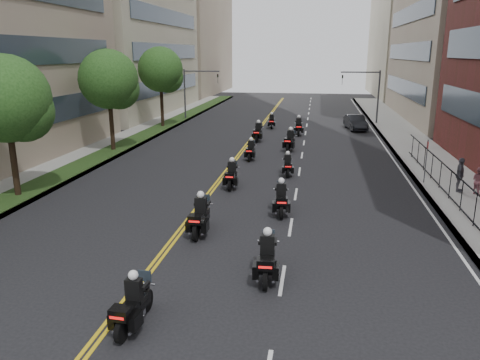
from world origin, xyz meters
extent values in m
cube|color=gray|center=(12.00, 25.00, 0.07)|extent=(4.00, 90.00, 0.15)
cube|color=gray|center=(-12.00, 25.00, 0.07)|extent=(4.00, 90.00, 0.15)
cube|color=#1D3814|center=(-11.20, 25.00, 0.17)|extent=(2.00, 90.00, 0.04)
cube|color=#333F4C|center=(13.95, 48.00, 3.50)|extent=(0.12, 24.08, 1.80)
cube|color=#333F4C|center=(13.95, 48.00, 7.50)|extent=(0.12, 24.08, 1.80)
cube|color=#333F4C|center=(13.95, 48.00, 11.50)|extent=(0.12, 24.08, 1.80)
cube|color=#A49F84|center=(21.50, 78.00, 13.00)|extent=(15.00, 28.00, 26.00)
cube|color=#333F4C|center=(-13.95, 17.00, 3.50)|extent=(0.12, 25.80, 1.80)
cube|color=#333F4C|center=(-13.95, 17.00, 7.50)|extent=(0.12, 25.80, 1.80)
cube|color=#333F4C|center=(-13.95, 48.00, 3.50)|extent=(0.12, 24.08, 1.80)
cube|color=#333F4C|center=(-13.95, 48.00, 7.50)|extent=(0.12, 24.08, 1.80)
cube|color=#333F4C|center=(-13.95, 48.00, 11.50)|extent=(0.12, 24.08, 1.80)
cube|color=gray|center=(-22.00, 78.00, 13.00)|extent=(16.00, 28.00, 26.00)
cube|color=black|center=(11.00, 12.00, 1.60)|extent=(0.05, 28.00, 0.05)
cube|color=black|center=(11.00, 12.00, 0.30)|extent=(0.05, 28.00, 0.05)
cylinder|color=#321E16|center=(-11.20, 12.00, 2.42)|extent=(0.32, 0.32, 4.83)
sphere|color=#1C4617|center=(-11.20, 12.00, 5.18)|extent=(4.40, 4.40, 4.40)
sphere|color=#1C4617|center=(-10.60, 12.40, 4.49)|extent=(3.08, 3.08, 3.08)
cylinder|color=#321E16|center=(-11.20, 24.00, 2.55)|extent=(0.32, 0.32, 5.11)
sphere|color=#1C4617|center=(-11.20, 24.00, 5.47)|extent=(4.40, 4.40, 4.40)
sphere|color=#1C4617|center=(-10.60, 24.40, 4.75)|extent=(3.08, 3.08, 3.08)
cylinder|color=#321E16|center=(-11.20, 36.00, 2.69)|extent=(0.32, 0.32, 5.39)
sphere|color=#1C4617|center=(-11.20, 36.00, 5.78)|extent=(4.40, 4.40, 4.40)
sphere|color=#1C4617|center=(-10.60, 36.40, 5.00)|extent=(3.08, 3.08, 3.08)
cylinder|color=#3F3F44|center=(10.50, 42.00, 2.80)|extent=(0.18, 0.18, 5.60)
cylinder|color=#3F3F44|center=(8.50, 42.00, 5.40)|extent=(4.00, 0.14, 0.14)
imported|color=black|center=(6.70, 42.00, 4.60)|extent=(0.16, 0.20, 1.00)
cylinder|color=#3F3F44|center=(-10.50, 42.00, 2.80)|extent=(0.18, 0.18, 5.60)
cylinder|color=#3F3F44|center=(-8.50, 42.00, 5.40)|extent=(4.00, 0.14, 0.14)
imported|color=black|center=(-6.70, 42.00, 4.60)|extent=(0.16, 0.20, 1.00)
cylinder|color=black|center=(-0.73, 0.84, 0.34)|extent=(0.18, 0.68, 0.67)
cylinder|color=black|center=(-0.62, 2.42, 0.34)|extent=(0.18, 0.68, 0.67)
cube|color=black|center=(-0.67, 1.63, 0.61)|extent=(0.50, 1.36, 0.39)
cube|color=silver|center=(-0.67, 1.68, 0.38)|extent=(0.41, 0.57, 0.30)
cube|color=black|center=(-0.73, 0.84, 0.85)|extent=(0.54, 0.45, 0.32)
cube|color=red|center=(-0.74, 0.64, 0.83)|extent=(0.40, 0.06, 0.07)
cube|color=black|center=(-0.67, 1.68, 1.10)|extent=(0.45, 0.30, 0.61)
sphere|color=white|center=(-0.67, 1.69, 1.52)|extent=(0.29, 0.29, 0.29)
cylinder|color=black|center=(2.71, 4.24, 0.36)|extent=(0.18, 0.73, 0.73)
cylinder|color=black|center=(2.63, 5.95, 0.36)|extent=(0.18, 0.73, 0.73)
cube|color=black|center=(2.67, 5.10, 0.66)|extent=(0.51, 1.46, 0.43)
cube|color=silver|center=(2.66, 5.15, 0.42)|extent=(0.43, 0.61, 0.32)
cube|color=black|center=(2.71, 4.24, 0.92)|extent=(0.58, 0.47, 0.34)
cube|color=red|center=(2.72, 4.02, 0.90)|extent=(0.43, 0.05, 0.07)
cube|color=black|center=(2.66, 5.15, 1.19)|extent=(0.48, 0.32, 0.66)
sphere|color=white|center=(2.66, 5.16, 1.64)|extent=(0.31, 0.31, 0.31)
cylinder|color=black|center=(-0.51, 7.82, 0.37)|extent=(0.16, 0.74, 0.74)
cylinder|color=black|center=(-0.52, 9.57, 0.37)|extent=(0.16, 0.74, 0.74)
cube|color=black|center=(-0.51, 8.69, 0.68)|extent=(0.47, 1.48, 0.44)
cube|color=silver|center=(-0.51, 8.75, 0.43)|extent=(0.42, 0.60, 0.33)
cube|color=black|center=(-0.51, 7.82, 0.94)|extent=(0.57, 0.46, 0.35)
cube|color=red|center=(-0.51, 7.59, 0.92)|extent=(0.44, 0.04, 0.08)
cube|color=black|center=(-0.51, 8.75, 1.22)|extent=(0.48, 0.31, 0.68)
sphere|color=white|center=(-0.51, 8.76, 1.68)|extent=(0.32, 0.32, 0.32)
cylinder|color=black|center=(2.71, 10.93, 0.35)|extent=(0.21, 0.71, 0.70)
cylinder|color=black|center=(2.54, 12.57, 0.35)|extent=(0.21, 0.71, 0.70)
cube|color=black|center=(2.63, 11.75, 0.64)|extent=(0.57, 1.43, 0.41)
cube|color=silver|center=(2.62, 11.80, 0.40)|extent=(0.45, 0.60, 0.31)
cube|color=black|center=(2.71, 10.93, 0.89)|extent=(0.58, 0.48, 0.33)
cube|color=red|center=(2.73, 10.72, 0.86)|extent=(0.41, 0.07, 0.07)
cube|color=black|center=(2.62, 11.80, 1.15)|extent=(0.48, 0.33, 0.64)
sphere|color=white|center=(2.62, 11.81, 1.58)|extent=(0.30, 0.30, 0.30)
cylinder|color=black|center=(-0.42, 14.97, 0.35)|extent=(0.17, 0.70, 0.70)
cylinder|color=black|center=(-0.49, 16.61, 0.35)|extent=(0.17, 0.70, 0.70)
cube|color=black|center=(-0.45, 15.79, 0.64)|extent=(0.49, 1.40, 0.41)
cube|color=silver|center=(-0.46, 15.84, 0.40)|extent=(0.41, 0.58, 0.31)
cube|color=black|center=(-0.42, 14.97, 0.88)|extent=(0.55, 0.45, 0.33)
cube|color=red|center=(-0.41, 14.75, 0.86)|extent=(0.41, 0.05, 0.07)
cube|color=black|center=(-0.46, 15.84, 1.15)|extent=(0.46, 0.31, 0.64)
sphere|color=white|center=(-0.46, 15.85, 1.58)|extent=(0.30, 0.30, 0.30)
cylinder|color=black|center=(2.56, 18.30, 0.31)|extent=(0.19, 0.62, 0.61)
cylinder|color=black|center=(2.41, 19.73, 0.31)|extent=(0.19, 0.62, 0.61)
cube|color=black|center=(2.48, 19.01, 0.56)|extent=(0.50, 1.25, 0.36)
cube|color=silver|center=(2.48, 19.06, 0.35)|extent=(0.39, 0.53, 0.27)
cube|color=black|center=(2.56, 18.30, 0.77)|extent=(0.51, 0.42, 0.29)
cube|color=red|center=(2.58, 18.11, 0.76)|extent=(0.36, 0.06, 0.06)
cube|color=black|center=(2.48, 19.06, 1.01)|extent=(0.42, 0.29, 0.56)
sphere|color=white|center=(2.48, 19.07, 1.39)|extent=(0.26, 0.26, 0.26)
cylinder|color=black|center=(-0.37, 22.25, 0.32)|extent=(0.14, 0.65, 0.65)
cylinder|color=black|center=(-0.36, 23.77, 0.32)|extent=(0.14, 0.65, 0.65)
cube|color=black|center=(-0.36, 23.01, 0.59)|extent=(0.41, 1.29, 0.38)
cube|color=silver|center=(-0.36, 23.05, 0.37)|extent=(0.37, 0.53, 0.29)
cube|color=black|center=(-0.37, 22.25, 0.82)|extent=(0.50, 0.40, 0.30)
cube|color=red|center=(-0.37, 22.05, 0.80)|extent=(0.38, 0.03, 0.07)
cube|color=black|center=(-0.36, 23.05, 1.07)|extent=(0.42, 0.27, 0.59)
sphere|color=white|center=(-0.36, 23.06, 1.46)|extent=(0.28, 0.28, 0.28)
cylinder|color=black|center=(2.10, 25.79, 0.37)|extent=(0.25, 0.76, 0.75)
cylinder|color=black|center=(2.34, 27.53, 0.37)|extent=(0.25, 0.76, 0.75)
cube|color=black|center=(2.22, 26.66, 0.68)|extent=(0.66, 1.53, 0.44)
cube|color=silver|center=(2.22, 26.72, 0.43)|extent=(0.50, 0.65, 0.33)
cube|color=black|center=(2.10, 25.79, 0.94)|extent=(0.63, 0.53, 0.35)
cube|color=red|center=(2.07, 25.57, 0.92)|extent=(0.44, 0.09, 0.08)
cube|color=black|center=(2.22, 26.72, 1.23)|extent=(0.52, 0.37, 0.68)
sphere|color=white|center=(2.23, 26.73, 1.69)|extent=(0.32, 0.32, 0.32)
cylinder|color=black|center=(-0.76, 29.37, 0.37)|extent=(0.18, 0.74, 0.74)
cylinder|color=black|center=(-0.70, 31.10, 0.37)|extent=(0.18, 0.74, 0.74)
cube|color=black|center=(-0.73, 30.24, 0.67)|extent=(0.50, 1.48, 0.43)
cube|color=silver|center=(-0.73, 30.29, 0.42)|extent=(0.43, 0.61, 0.32)
cube|color=black|center=(-0.76, 29.37, 0.93)|extent=(0.58, 0.47, 0.35)
cube|color=red|center=(-0.77, 29.14, 0.91)|extent=(0.43, 0.05, 0.08)
cube|color=black|center=(-0.73, 30.29, 1.21)|extent=(0.49, 0.32, 0.67)
sphere|color=white|center=(-0.73, 30.30, 1.67)|extent=(0.31, 0.31, 0.31)
cylinder|color=black|center=(2.62, 33.02, 0.37)|extent=(0.20, 0.75, 0.74)
cylinder|color=black|center=(2.51, 34.77, 0.37)|extent=(0.20, 0.75, 0.74)
cube|color=black|center=(2.56, 33.90, 0.68)|extent=(0.55, 1.50, 0.44)
cube|color=silver|center=(2.56, 33.95, 0.43)|extent=(0.45, 0.63, 0.33)
cube|color=black|center=(2.62, 33.02, 0.94)|extent=(0.60, 0.49, 0.35)
cube|color=red|center=(2.63, 32.80, 0.92)|extent=(0.44, 0.06, 0.08)
cube|color=black|center=(2.56, 33.95, 1.22)|extent=(0.50, 0.34, 0.68)
sphere|color=white|center=(2.56, 33.96, 1.68)|extent=(0.32, 0.32, 0.32)
cylinder|color=black|center=(-0.22, 36.79, 0.33)|extent=(0.19, 0.66, 0.65)
cylinder|color=black|center=(-0.35, 38.32, 0.33)|extent=(0.19, 0.66, 0.65)
cube|color=black|center=(-0.29, 37.56, 0.59)|extent=(0.51, 1.32, 0.38)
cube|color=silver|center=(-0.29, 37.60, 0.37)|extent=(0.41, 0.56, 0.29)
cube|color=black|center=(-0.22, 36.79, 0.82)|extent=(0.53, 0.44, 0.31)
cube|color=red|center=(-0.20, 36.59, 0.80)|extent=(0.38, 0.06, 0.07)
cube|color=black|center=(-0.29, 37.60, 1.07)|extent=(0.44, 0.30, 0.59)
sphere|color=white|center=(-0.29, 37.61, 1.47)|extent=(0.28, 0.28, 0.28)
imported|color=black|center=(8.00, 37.91, 0.72)|extent=(2.23, 4.57, 1.44)
imported|color=#96515D|center=(12.68, 16.06, 0.88)|extent=(0.80, 0.88, 1.46)
imported|color=#44434B|center=(11.82, 16.37, 1.08)|extent=(0.72, 1.17, 1.86)
camera|label=1|loc=(4.08, -9.33, 7.40)|focal=35.00mm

